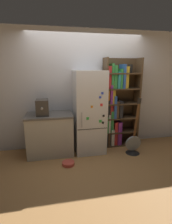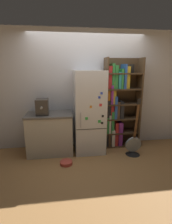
# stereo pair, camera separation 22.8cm
# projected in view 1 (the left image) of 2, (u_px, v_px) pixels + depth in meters

# --- Properties ---
(ground_plane) EXTENTS (16.00, 16.00, 0.00)m
(ground_plane) POSITION_uv_depth(u_px,v_px,m) (90.00, 152.00, 3.81)
(ground_plane) COLOR #A87542
(wall_back) EXTENTS (8.00, 0.05, 2.60)m
(wall_back) POSITION_uv_depth(u_px,v_px,m) (86.00, 90.00, 3.95)
(wall_back) COLOR silver
(wall_back) RESTS_ON ground_plane
(refrigerator) EXTENTS (0.63, 0.66, 1.74)m
(refrigerator) POSITION_uv_depth(u_px,v_px,m) (89.00, 112.00, 3.73)
(refrigerator) COLOR silver
(refrigerator) RESTS_ON ground_plane
(bookshelf) EXTENTS (0.80, 0.34, 2.00)m
(bookshelf) POSITION_uv_depth(u_px,v_px,m) (116.00, 105.00, 4.00)
(bookshelf) COLOR #4C3823
(bookshelf) RESTS_ON ground_plane
(kitchen_counter) EXTENTS (0.95, 0.63, 0.86)m
(kitchen_counter) POSITION_uv_depth(u_px,v_px,m) (50.00, 134.00, 3.68)
(kitchen_counter) COLOR #BCB7A8
(kitchen_counter) RESTS_ON ground_plane
(espresso_machine) EXTENTS (0.24, 0.35, 0.32)m
(espresso_machine) POSITION_uv_depth(u_px,v_px,m) (42.00, 107.00, 3.46)
(espresso_machine) COLOR #38332D
(espresso_machine) RESTS_ON kitchen_counter
(guitar) EXTENTS (0.33, 0.30, 1.22)m
(guitar) POSITION_uv_depth(u_px,v_px,m) (133.00, 146.00, 3.72)
(guitar) COLOR black
(guitar) RESTS_ON ground_plane
(pet_bowl) EXTENTS (0.23, 0.23, 0.06)m
(pet_bowl) POSITION_uv_depth(u_px,v_px,m) (68.00, 163.00, 3.29)
(pet_bowl) COLOR #D84C3F
(pet_bowl) RESTS_ON ground_plane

